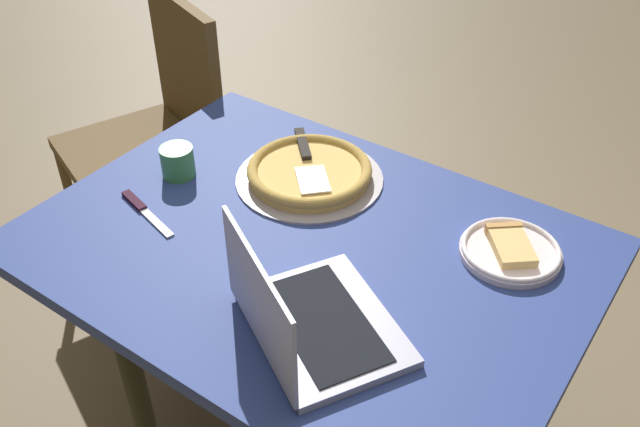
% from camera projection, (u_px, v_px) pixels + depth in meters
% --- Properties ---
extents(dining_table, '(1.17, 0.85, 0.75)m').
position_uv_depth(dining_table, '(308.00, 274.00, 1.54)').
color(dining_table, navy).
rests_on(dining_table, ground_plane).
extents(laptop, '(0.39, 0.37, 0.22)m').
position_uv_depth(laptop, '(305.00, 319.00, 1.25)').
color(laptop, '#ACADC6').
rests_on(laptop, dining_table).
extents(pizza_plate, '(0.21, 0.21, 0.04)m').
position_uv_depth(pizza_plate, '(510.00, 250.00, 1.45)').
color(pizza_plate, white).
rests_on(pizza_plate, dining_table).
extents(pizza_tray, '(0.35, 0.35, 0.04)m').
position_uv_depth(pizza_tray, '(309.00, 172.00, 1.67)').
color(pizza_tray, '#9F97A1').
rests_on(pizza_tray, dining_table).
extents(table_knife, '(0.20, 0.07, 0.01)m').
position_uv_depth(table_knife, '(142.00, 209.00, 1.58)').
color(table_knife, '#B4B7C9').
rests_on(table_knife, dining_table).
extents(drink_cup, '(0.08, 0.08, 0.08)m').
position_uv_depth(drink_cup, '(178.00, 161.00, 1.67)').
color(drink_cup, '#43914C').
rests_on(drink_cup, dining_table).
extents(chair_near, '(0.59, 0.59, 0.94)m').
position_uv_depth(chair_near, '(159.00, 126.00, 2.30)').
color(chair_near, brown).
rests_on(chair_near, ground_plane).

